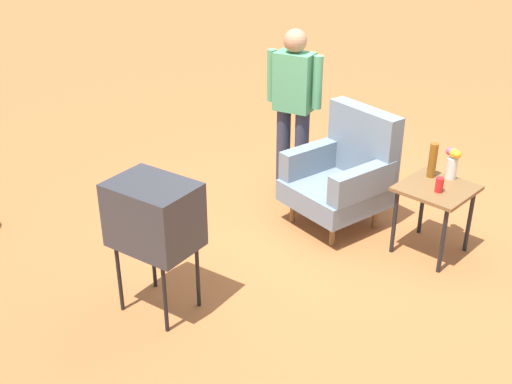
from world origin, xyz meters
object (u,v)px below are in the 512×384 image
object	(u,v)px
side_table	(436,197)
person_standing	(294,102)
armchair	(344,172)
tv_on_stand	(154,216)
bottle_tall_amber	(433,160)
flower_vase	(452,162)
soda_can_red	(439,185)

from	to	relation	value
side_table	person_standing	size ratio (longest dim) A/B	0.38
armchair	side_table	bearing A→B (deg)	5.90
tv_on_stand	armchair	bearing A→B (deg)	84.73
side_table	bottle_tall_amber	xyz separation A→B (m)	(-0.14, 0.14, 0.24)
armchair	flower_vase	bearing A→B (deg)	20.08
person_standing	soda_can_red	world-z (taller)	person_standing
soda_can_red	flower_vase	bearing A→B (deg)	100.69
person_standing	side_table	bearing A→B (deg)	-3.14
side_table	bottle_tall_amber	size ratio (longest dim) A/B	2.05
armchair	tv_on_stand	distance (m)	2.02
armchair	person_standing	distance (m)	0.90
armchair	soda_can_red	distance (m)	0.93
tv_on_stand	bottle_tall_amber	distance (m)	2.40
armchair	side_table	size ratio (longest dim) A/B	1.72
armchair	side_table	xyz separation A→B (m)	(0.86, 0.09, 0.03)
tv_on_stand	person_standing	bearing A→B (deg)	104.92
tv_on_stand	soda_can_red	size ratio (longest dim) A/B	8.44
person_standing	armchair	bearing A→B (deg)	-13.18
soda_can_red	armchair	bearing A→B (deg)	-178.82
person_standing	soda_can_red	xyz separation A→B (m)	(1.68, -0.16, -0.26)
side_table	person_standing	xyz separation A→B (m)	(-1.63, 0.09, 0.41)
soda_can_red	flower_vase	world-z (taller)	flower_vase
side_table	bottle_tall_amber	world-z (taller)	bottle_tall_amber
armchair	flower_vase	distance (m)	0.95
person_standing	flower_vase	size ratio (longest dim) A/B	6.19
armchair	bottle_tall_amber	distance (m)	0.81
soda_can_red	tv_on_stand	bearing A→B (deg)	-118.68
tv_on_stand	soda_can_red	distance (m)	2.30
person_standing	flower_vase	world-z (taller)	person_standing
bottle_tall_amber	armchair	bearing A→B (deg)	-162.51
tv_on_stand	flower_vase	bearing A→B (deg)	65.64
soda_can_red	person_standing	bearing A→B (deg)	174.57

